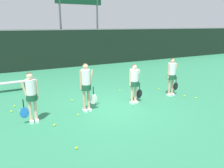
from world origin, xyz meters
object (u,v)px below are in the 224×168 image
object	(u,v)px
tennis_ball_0	(54,125)
player_0	(31,94)
tennis_ball_1	(196,98)
tennis_ball_7	(76,148)
tennis_ball_11	(72,100)
player_2	(134,81)
tennis_ball_10	(120,91)
tennis_ball_6	(159,89)
tennis_ball_9	(78,115)
bench_courtside	(8,84)
tennis_ball_4	(20,111)
tennis_ball_3	(185,96)
tennis_ball_8	(15,106)
scoreboard	(79,5)
tennis_ball_2	(11,111)
player_1	(86,83)
player_3	(172,74)

from	to	relation	value
tennis_ball_0	player_0	bearing A→B (deg)	130.45
tennis_ball_0	tennis_ball_1	world-z (taller)	same
tennis_ball_7	tennis_ball_11	distance (m)	3.81
player_2	tennis_ball_10	xyz separation A→B (m)	(0.31, 1.72, -0.93)
tennis_ball_6	tennis_ball_9	xyz separation A→B (m)	(-4.70, -1.27, -0.00)
bench_courtside	tennis_ball_4	size ratio (longest dim) A/B	28.75
tennis_ball_1	tennis_ball_6	distance (m)	1.95
player_0	tennis_ball_1	xyz separation A→B (m)	(6.70, -0.78, -0.95)
tennis_ball_3	tennis_ball_8	distance (m)	7.27
bench_courtside	tennis_ball_7	world-z (taller)	bench_courtside
tennis_ball_0	tennis_ball_4	world-z (taller)	tennis_ball_0
tennis_ball_10	tennis_ball_11	distance (m)	2.53
player_0	tennis_ball_6	world-z (taller)	player_0
bench_courtside	tennis_ball_7	distance (m)	6.54
tennis_ball_7	tennis_ball_8	xyz separation A→B (m)	(-1.20, 4.04, -0.00)
tennis_ball_0	tennis_ball_7	distance (m)	1.63
tennis_ball_4	tennis_ball_8	bearing A→B (deg)	103.23
scoreboard	player_2	distance (m)	10.66
tennis_ball_2	scoreboard	bearing A→B (deg)	56.18
player_0	tennis_ball_6	xyz separation A→B (m)	(6.18, 1.09, -0.96)
player_2	tennis_ball_8	distance (m)	4.86
tennis_ball_7	tennis_ball_10	xyz separation A→B (m)	(3.53, 3.98, -0.00)
tennis_ball_0	tennis_ball_1	bearing A→B (deg)	-1.43
tennis_ball_9	tennis_ball_10	size ratio (longest dim) A/B	1.03
tennis_ball_1	player_1	bearing A→B (deg)	169.35
tennis_ball_3	player_3	bearing A→B (deg)	137.86
player_1	player_2	bearing A→B (deg)	-5.87
bench_courtside	tennis_ball_11	world-z (taller)	bench_courtside
tennis_ball_2	tennis_ball_7	xyz separation A→B (m)	(1.35, -3.51, -0.00)
tennis_ball_8	tennis_ball_4	bearing A→B (deg)	-76.77
tennis_ball_0	tennis_ball_4	distance (m)	1.97
tennis_ball_4	player_2	bearing A→B (deg)	-14.89
tennis_ball_1	tennis_ball_3	size ratio (longest dim) A/B	1.00
tennis_ball_0	tennis_ball_3	distance (m)	5.95
tennis_ball_7	tennis_ball_4	bearing A→B (deg)	107.23
player_0	player_2	xyz separation A→B (m)	(3.96, 0.01, -0.03)
tennis_ball_0	tennis_ball_2	distance (m)	2.21
player_1	tennis_ball_7	bearing A→B (deg)	-119.85
tennis_ball_6	tennis_ball_9	bearing A→B (deg)	-164.85
player_0	scoreboard	bearing A→B (deg)	59.04
player_2	tennis_ball_6	world-z (taller)	player_2
player_0	player_1	distance (m)	1.94
tennis_ball_6	tennis_ball_11	size ratio (longest dim) A/B	0.97
scoreboard	tennis_ball_11	world-z (taller)	scoreboard
player_3	tennis_ball_3	bearing A→B (deg)	-44.16
player_1	tennis_ball_3	world-z (taller)	player_1
tennis_ball_3	scoreboard	bearing A→B (deg)	97.08
bench_courtside	player_0	xyz separation A→B (m)	(0.57, -4.15, 0.59)
scoreboard	tennis_ball_2	world-z (taller)	scoreboard
tennis_ball_2	tennis_ball_4	world-z (taller)	tennis_ball_2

